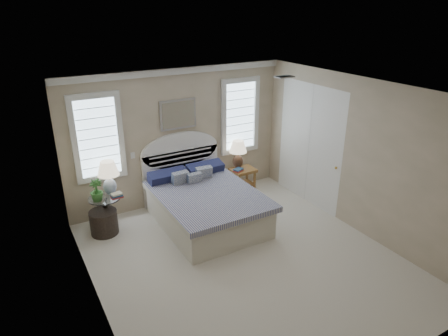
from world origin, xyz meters
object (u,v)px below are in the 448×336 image
nightstand_right (243,175)px  floor_pot (104,222)px  bed (204,202)px  side_table_left (106,210)px  lamp_left (108,174)px  lamp_right (238,151)px

nightstand_right → floor_pot: 3.05m
bed → side_table_left: (-1.65, 0.59, 0.00)m
side_table_left → floor_pot: 0.22m
nightstand_right → side_table_left: bearing=-178.1°
floor_pot → nightstand_right: bearing=4.2°
side_table_left → nightstand_right: size_ratio=1.19×
side_table_left → lamp_left: 0.65m
lamp_left → lamp_right: bearing=2.6°
side_table_left → floor_pot: (-0.09, -0.12, -0.17)m
bed → lamp_right: (1.26, 0.83, 0.51)m
side_table_left → lamp_right: bearing=4.7°
bed → nightstand_right: size_ratio=4.29×
nightstand_right → floor_pot: nightstand_right is taller
nightstand_right → lamp_left: size_ratio=0.85×
nightstand_right → lamp_left: lamp_left is taller
lamp_left → floor_pot: bearing=-133.9°
bed → nightstand_right: (1.30, 0.69, 0.00)m
side_table_left → lamp_right: lamp_right is taller
bed → lamp_left: 1.78m
bed → nightstand_right: 1.47m
floor_pot → lamp_left: 0.86m
bed → floor_pot: 1.81m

